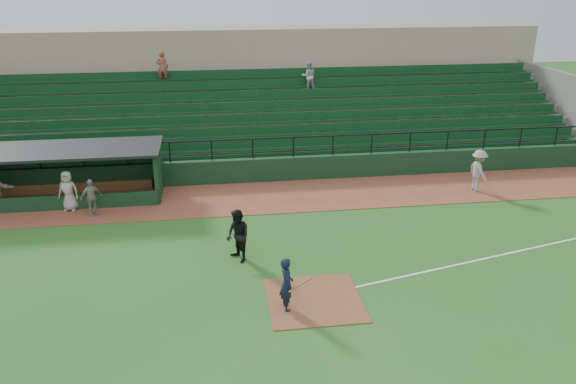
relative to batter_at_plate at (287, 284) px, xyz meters
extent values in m
plane|color=#245A1D|center=(0.95, 1.37, -0.89)|extent=(90.00, 90.00, 0.00)
cube|color=brown|center=(0.95, 9.37, -0.87)|extent=(40.00, 4.00, 0.03)
cube|color=brown|center=(0.95, 0.37, -0.87)|extent=(3.00, 3.00, 0.03)
cube|color=white|center=(8.95, 2.57, -0.88)|extent=(17.49, 4.44, 0.01)
cube|color=black|center=(0.95, 11.57, -0.29)|extent=(36.00, 0.35, 1.20)
cylinder|color=black|center=(0.95, 11.57, 1.31)|extent=(36.00, 0.06, 0.06)
cube|color=slate|center=(0.95, 16.47, 0.91)|extent=(36.00, 9.00, 3.60)
cube|color=#103B1A|center=(0.95, 15.97, 1.36)|extent=(34.56, 8.00, 4.05)
cube|color=slate|center=(18.95, 16.52, 1.21)|extent=(0.35, 9.50, 4.20)
cube|color=gray|center=(0.95, 22.97, 2.31)|extent=(38.00, 3.00, 6.40)
cube|color=slate|center=(0.95, 20.97, 2.81)|extent=(36.00, 2.00, 0.20)
imported|color=#B6B6B6|center=(3.88, 18.27, 3.12)|extent=(0.84, 0.65, 1.72)
imported|color=brown|center=(-4.66, 19.27, 3.66)|extent=(0.69, 0.45, 1.89)
cube|color=black|center=(-8.80, 11.77, 0.26)|extent=(8.50, 0.20, 2.30)
cube|color=black|center=(-4.55, 10.47, 0.26)|extent=(0.20, 2.60, 2.30)
cube|color=black|center=(-8.80, 10.47, 1.47)|extent=(8.90, 3.20, 0.12)
cube|color=olive|center=(-8.80, 11.37, -0.64)|extent=(7.65, 0.40, 0.50)
cube|color=black|center=(-8.80, 9.12, -0.54)|extent=(8.50, 0.12, 0.70)
imported|color=black|center=(0.00, 0.00, 0.00)|extent=(0.50, 0.69, 1.77)
cylinder|color=olive|center=(0.40, -0.20, 0.06)|extent=(0.79, 0.34, 0.35)
imported|color=black|center=(-1.29, 3.41, 0.09)|extent=(1.11, 1.19, 1.96)
imported|color=#9E9994|center=(10.40, 8.82, 0.14)|extent=(0.85, 1.35, 2.00)
imported|color=gray|center=(-7.26, 8.37, -0.05)|extent=(1.00, 0.86, 1.61)
imported|color=#ABA5A0|center=(-8.33, 9.06, 0.04)|extent=(0.96, 0.71, 1.79)
camera|label=1|loc=(-2.09, -15.04, 8.99)|focal=35.45mm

